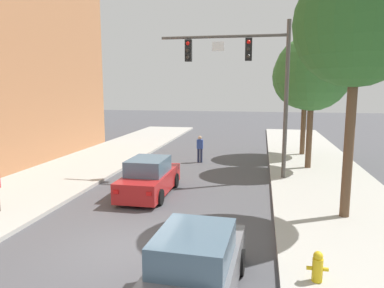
# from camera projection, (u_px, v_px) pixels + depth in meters

# --- Properties ---
(ground_plane) EXTENTS (120.00, 120.00, 0.00)m
(ground_plane) POSITION_uv_depth(u_px,v_px,m) (133.00, 249.00, 10.20)
(ground_plane) COLOR #4C4C51
(sidewalk_right) EXTENTS (5.00, 60.00, 0.15)m
(sidewalk_right) POSITION_uv_depth(u_px,v_px,m) (381.00, 269.00, 8.96)
(sidewalk_right) COLOR #B2AFA8
(sidewalk_right) RESTS_ON ground
(traffic_signal_mast) EXTENTS (6.20, 0.38, 7.50)m
(traffic_signal_mast) POSITION_uv_depth(u_px,v_px,m) (250.00, 71.00, 17.27)
(traffic_signal_mast) COLOR #514C47
(traffic_signal_mast) RESTS_ON sidewalk_right
(car_lead_red) EXTENTS (1.84, 4.24, 1.60)m
(car_lead_red) POSITION_uv_depth(u_px,v_px,m) (149.00, 178.00, 15.31)
(car_lead_red) COLOR #B21E1E
(car_lead_red) RESTS_ON ground
(car_following_grey) EXTENTS (1.98, 4.31, 1.60)m
(car_following_grey) POSITION_uv_depth(u_px,v_px,m) (195.00, 269.00, 7.63)
(car_following_grey) COLOR slate
(car_following_grey) RESTS_ON ground
(pedestrian_crossing_road) EXTENTS (0.36, 0.22, 1.64)m
(pedestrian_crossing_road) POSITION_uv_depth(u_px,v_px,m) (200.00, 148.00, 21.90)
(pedestrian_crossing_road) COLOR #232847
(pedestrian_crossing_road) RESTS_ON ground
(fire_hydrant) EXTENTS (0.48, 0.24, 0.72)m
(fire_hydrant) POSITION_uv_depth(u_px,v_px,m) (318.00, 266.00, 8.19)
(fire_hydrant) COLOR gold
(fire_hydrant) RESTS_ON sidewalk_right
(street_tree_nearest) EXTENTS (4.02, 4.02, 8.39)m
(street_tree_nearest) POSITION_uv_depth(u_px,v_px,m) (357.00, 25.00, 11.43)
(street_tree_nearest) COLOR brown
(street_tree_nearest) RESTS_ON sidewalk_right
(street_tree_second) EXTENTS (4.02, 4.02, 7.16)m
(street_tree_second) POSITION_uv_depth(u_px,v_px,m) (312.00, 73.00, 19.18)
(street_tree_second) COLOR brown
(street_tree_second) RESTS_ON sidewalk_right
(street_tree_third) EXTENTS (4.22, 4.22, 7.20)m
(street_tree_third) POSITION_uv_depth(u_px,v_px,m) (306.00, 77.00, 23.21)
(street_tree_third) COLOR brown
(street_tree_third) RESTS_ON sidewalk_right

